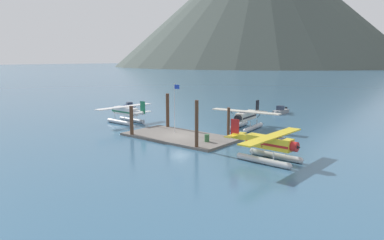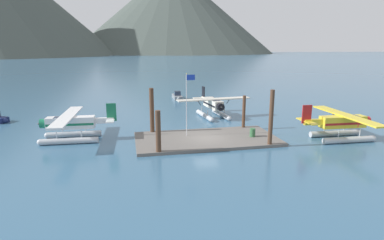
% 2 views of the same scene
% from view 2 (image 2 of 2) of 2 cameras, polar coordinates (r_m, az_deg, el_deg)
% --- Properties ---
extents(ground_plane, '(1200.00, 1200.00, 0.00)m').
position_cam_2_polar(ground_plane, '(33.01, 2.64, -3.72)').
color(ground_plane, '#38607F').
extents(dock_platform, '(14.74, 7.56, 0.30)m').
position_cam_2_polar(dock_platform, '(32.97, 2.64, -3.47)').
color(dock_platform, '#66605B').
rests_on(dock_platform, ground).
extents(piling_near_left, '(0.48, 0.48, 4.10)m').
position_cam_2_polar(piling_near_left, '(28.27, -6.18, -2.35)').
color(piling_near_left, '#4C3323').
rests_on(piling_near_left, ground).
extents(piling_near_right, '(0.42, 0.42, 5.66)m').
position_cam_2_polar(piling_near_right, '(31.04, 14.21, 0.19)').
color(piling_near_right, '#4C3323').
rests_on(piling_near_right, ground).
extents(piling_far_left, '(0.49, 0.49, 5.21)m').
position_cam_2_polar(piling_far_left, '(34.95, -7.32, 1.54)').
color(piling_far_left, '#4C3323').
rests_on(piling_far_left, ground).
extents(piling_far_right, '(0.37, 0.37, 4.09)m').
position_cam_2_polar(piling_far_right, '(37.25, 9.42, 1.30)').
color(piling_far_right, '#4C3323').
rests_on(piling_far_right, ground).
extents(flagpole, '(0.95, 0.10, 6.67)m').
position_cam_2_polar(flagpole, '(32.77, -0.81, 4.07)').
color(flagpole, silver).
rests_on(flagpole, dock_platform).
extents(fuel_drum, '(0.62, 0.62, 0.88)m').
position_cam_2_polar(fuel_drum, '(33.78, 10.97, -2.26)').
color(fuel_drum, '#33663D').
rests_on(fuel_drum, dock_platform).
extents(mountain_ridge_west_peak, '(330.89, 330.89, 136.96)m').
position_cam_2_polar(mountain_ridge_west_peak, '(547.05, -3.64, 19.25)').
color(mountain_ridge_west_peak, '#424C47').
rests_on(mountain_ridge_west_peak, ground).
extents(seaplane_cream_bow_right, '(10.49, 7.96, 3.84)m').
position_cam_2_polar(seaplane_cream_bow_right, '(43.61, 3.88, 2.54)').
color(seaplane_cream_bow_right, '#B7BABF').
rests_on(seaplane_cream_bow_right, ground).
extents(seaplane_white_port_fwd, '(7.98, 10.45, 3.84)m').
position_cam_2_polar(seaplane_white_port_fwd, '(34.88, -21.22, -1.01)').
color(seaplane_white_port_fwd, '#B7BABF').
rests_on(seaplane_white_port_fwd, ground).
extents(seaplane_yellow_stbd_aft, '(7.98, 10.45, 3.84)m').
position_cam_2_polar(seaplane_yellow_stbd_aft, '(36.53, 25.75, -0.82)').
color(seaplane_yellow_stbd_aft, '#B7BABF').
rests_on(seaplane_yellow_stbd_aft, ground).
extents(boat_grey_open_north, '(1.56, 4.89, 1.50)m').
position_cam_2_polar(boat_grey_open_north, '(59.65, -2.71, 4.35)').
color(boat_grey_open_north, gray).
rests_on(boat_grey_open_north, ground).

